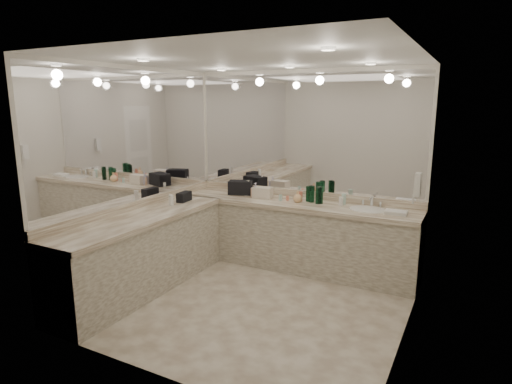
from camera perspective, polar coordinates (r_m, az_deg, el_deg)
The scene contains 38 objects.
floor at distance 4.91m, azimuth -0.52°, elevation -14.45°, with size 3.20×3.20×0.00m, color beige.
ceiling at distance 4.42m, azimuth -0.58°, elevation 17.38°, with size 3.20×3.20×0.00m, color white.
wall_back at distance 5.83m, azimuth 6.43°, elevation 3.15°, with size 3.20×0.02×2.60m, color beige.
wall_left at distance 5.42m, azimuth -15.66°, elevation 2.12°, with size 0.02×3.00×2.60m, color beige.
wall_right at distance 4.00m, azimuth 20.09°, elevation -1.49°, with size 0.02×3.00×2.60m, color beige.
vanity_back_base at distance 5.76m, azimuth 5.14°, elevation -5.93°, with size 3.20×0.60×0.84m, color beige.
vanity_back_top at distance 5.63m, azimuth 5.18°, elevation -1.59°, with size 3.20×0.64×0.06m, color beige.
vanity_left_base at distance 5.22m, azimuth -14.95°, elevation -8.19°, with size 0.60×2.40×0.84m, color beige.
vanity_left_top at distance 5.08m, azimuth -15.14°, elevation -3.44°, with size 0.64×2.42×0.06m, color beige.
backsplash_back at distance 5.88m, azimuth 6.28°, elevation -0.25°, with size 3.20×0.04×0.10m, color beige.
backsplash_left at distance 5.47m, azimuth -15.30°, elevation -1.51°, with size 0.04×3.00×0.10m, color beige.
mirror_back at distance 5.77m, azimuth 6.49°, elevation 7.80°, with size 3.12×0.01×1.55m, color white.
mirror_left at distance 5.35m, azimuth -15.85°, elevation 7.12°, with size 0.01×2.92×1.55m, color white.
sink at distance 5.36m, azimuth 14.66°, elevation -2.36°, with size 0.44×0.44×0.03m, color white.
faucet at distance 5.54m, azimuth 15.20°, elevation -1.13°, with size 0.24×0.16×0.14m, color silver.
wall_phone at distance 4.68m, azimuth 20.76°, elevation 0.94°, with size 0.06×0.10×0.24m, color white.
door at distance 3.59m, azimuth 18.50°, elevation -7.00°, with size 0.02×0.82×2.10m, color white.
black_toiletry_bag at distance 6.04m, azimuth -2.10°, elevation 0.55°, with size 0.32×0.20×0.18m, color black.
black_bag_spill at distance 5.69m, azimuth -9.57°, elevation -0.61°, with size 0.10×0.23×0.13m, color black.
cream_cosmetic_case at distance 5.81m, azimuth 0.90°, elevation -0.09°, with size 0.25×0.15×0.14m, color beige.
hand_towel at distance 5.24m, azimuth 18.15°, elevation -2.61°, with size 0.25×0.16×0.04m, color white.
lotion_left at distance 5.48m, azimuth -11.26°, elevation -1.10°, with size 0.06×0.06×0.13m, color white.
soap_bottle_a at distance 5.99m, azimuth -0.99°, elevation 0.61°, with size 0.08×0.08×0.21m, color beige.
soap_bottle_b at distance 5.87m, azimuth -0.06°, elevation 0.30°, with size 0.09×0.09×0.20m, color #BAB2CD.
soap_bottle_c at distance 5.58m, azimuth 5.56°, elevation -0.61°, with size 0.12×0.12×0.15m, color #F6C286.
green_bottle_0 at distance 5.61m, azimuth 7.42°, elevation -0.26°, with size 0.07×0.07×0.22m, color #114B2A.
green_bottle_1 at distance 5.65m, azimuth 7.01°, elevation -0.24°, with size 0.07×0.07×0.20m, color #114B2A.
green_bottle_2 at distance 5.53m, azimuth 8.32°, elevation -0.44°, with size 0.07×0.07×0.22m, color #114B2A.
green_bottle_3 at distance 5.54m, azimuth 8.61°, elevation -0.45°, with size 0.06×0.06×0.22m, color #114B2A.
amenity_bottle_0 at distance 5.54m, azimuth 11.61°, elevation -0.94°, with size 0.06×0.06×0.14m, color silver.
amenity_bottle_1 at distance 5.50m, azimuth 11.26°, elevation -1.22°, with size 0.05×0.05×0.11m, color white.
amenity_bottle_2 at distance 5.66m, azimuth 3.28°, elevation -0.76°, with size 0.04×0.04×0.08m, color silver.
amenity_bottle_3 at distance 6.04m, azimuth -1.10°, elevation 0.31°, with size 0.04×0.04×0.13m, color white.
amenity_bottle_4 at distance 6.07m, azimuth -3.53°, elevation 0.05°, with size 0.05×0.05×0.07m, color white.
amenity_bottle_5 at distance 5.65m, azimuth 5.96°, elevation -0.57°, with size 0.05×0.05×0.13m, color #E57F66.
amenity_bottle_6 at distance 5.96m, azimuth -1.30°, elevation 0.12°, with size 0.07×0.07×0.12m, color white.
amenity_bottle_7 at distance 5.88m, azimuth -0.52°, elevation -0.06°, with size 0.04×0.04×0.12m, color #E0B28C.
amenity_bottle_8 at distance 5.68m, azimuth 4.22°, elevation -0.83°, with size 0.04×0.04×0.06m, color #E57F66.
Camera 1 is at (2.08, -3.88, 2.17)m, focal length 30.00 mm.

